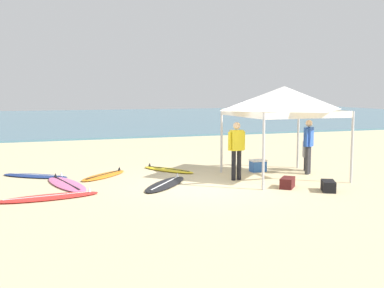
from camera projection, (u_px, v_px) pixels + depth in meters
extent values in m
plane|color=beige|center=(214.00, 185.00, 13.38)|extent=(80.00, 80.00, 0.00)
cube|color=teal|center=(81.00, 119.00, 42.73)|extent=(80.00, 36.00, 0.10)
cylinder|color=#B7B7BC|center=(263.00, 152.00, 12.63)|extent=(0.07, 0.07, 2.05)
cylinder|color=#B7B7BC|center=(352.00, 147.00, 13.57)|extent=(0.07, 0.07, 2.05)
cylinder|color=#B7B7BC|center=(222.00, 141.00, 15.27)|extent=(0.07, 0.07, 2.05)
cylinder|color=#B7B7BC|center=(298.00, 138.00, 16.20)|extent=(0.07, 0.07, 2.05)
cube|color=white|center=(310.00, 115.00, 12.99)|extent=(2.81, 0.03, 0.18)
cube|color=white|center=(261.00, 111.00, 15.63)|extent=(2.81, 0.03, 0.18)
cube|color=white|center=(241.00, 114.00, 13.84)|extent=(0.03, 2.81, 0.18)
cube|color=white|center=(324.00, 112.00, 14.78)|extent=(0.03, 2.81, 0.18)
pyramid|color=white|center=(284.00, 98.00, 14.26)|extent=(2.93, 2.93, 0.70)
ellipsoid|color=yellow|center=(168.00, 170.00, 15.73)|extent=(1.57, 2.03, 0.07)
cube|color=black|center=(168.00, 169.00, 15.72)|extent=(0.97, 1.50, 0.01)
cone|color=black|center=(150.00, 164.00, 16.23)|extent=(0.09, 0.09, 0.12)
ellipsoid|color=black|center=(165.00, 184.00, 13.34)|extent=(2.00, 2.32, 0.07)
cube|color=white|center=(165.00, 183.00, 13.34)|extent=(1.30, 1.66, 0.01)
cone|color=white|center=(178.00, 175.00, 14.27)|extent=(0.09, 0.09, 0.12)
ellipsoid|color=orange|center=(104.00, 176.00, 14.67)|extent=(1.85, 1.86, 0.07)
cube|color=black|center=(104.00, 174.00, 14.67)|extent=(1.27, 1.28, 0.01)
cone|color=black|center=(119.00, 168.00, 15.42)|extent=(0.09, 0.09, 0.12)
ellipsoid|color=pink|center=(67.00, 184.00, 13.36)|extent=(1.24, 2.66, 0.07)
cube|color=black|center=(67.00, 183.00, 13.36)|extent=(0.52, 2.14, 0.01)
cone|color=black|center=(55.00, 175.00, 14.23)|extent=(0.09, 0.09, 0.12)
ellipsoid|color=navy|center=(35.00, 176.00, 14.62)|extent=(2.13, 1.73, 0.07)
cube|color=white|center=(35.00, 175.00, 14.62)|extent=(1.55, 1.10, 0.01)
cone|color=white|center=(61.00, 174.00, 14.38)|extent=(0.09, 0.09, 0.12)
ellipsoid|color=red|center=(48.00, 197.00, 11.72)|extent=(2.54, 0.99, 0.07)
cube|color=white|center=(48.00, 196.00, 11.72)|extent=(2.09, 0.32, 0.01)
cone|color=white|center=(89.00, 189.00, 12.17)|extent=(0.09, 0.09, 0.12)
cylinder|color=black|center=(234.00, 165.00, 14.05)|extent=(0.13, 0.13, 0.88)
cylinder|color=black|center=(239.00, 165.00, 14.11)|extent=(0.13, 0.13, 0.88)
cube|color=yellow|center=(237.00, 140.00, 14.00)|extent=(0.37, 0.24, 0.60)
sphere|color=beige|center=(237.00, 126.00, 13.95)|extent=(0.21, 0.21, 0.21)
cylinder|color=yellow|center=(230.00, 141.00, 13.91)|extent=(0.09, 0.09, 0.54)
cylinder|color=yellow|center=(244.00, 141.00, 14.09)|extent=(0.09, 0.09, 0.54)
cylinder|color=#2D2D33|center=(309.00, 160.00, 15.17)|extent=(0.13, 0.13, 0.88)
cylinder|color=#2D2D33|center=(307.00, 161.00, 15.02)|extent=(0.13, 0.13, 0.88)
cube|color=#2851B2|center=(309.00, 137.00, 15.01)|extent=(0.42, 0.40, 0.60)
sphere|color=beige|center=(309.00, 123.00, 14.96)|extent=(0.21, 0.21, 0.21)
cylinder|color=#2851B2|center=(311.00, 137.00, 15.21)|extent=(0.09, 0.09, 0.54)
cylinder|color=#2851B2|center=(307.00, 138.00, 14.81)|extent=(0.09, 0.09, 0.54)
cylinder|color=black|center=(306.00, 164.00, 15.81)|extent=(0.13, 0.13, 0.45)
cylinder|color=black|center=(307.00, 164.00, 15.64)|extent=(0.13, 0.13, 0.45)
cube|color=gray|center=(307.00, 149.00, 15.67)|extent=(0.35, 0.42, 0.52)
sphere|color=#9E7051|center=(307.00, 138.00, 15.63)|extent=(0.21, 0.21, 0.21)
cylinder|color=gray|center=(306.00, 149.00, 15.90)|extent=(0.09, 0.09, 0.47)
cylinder|color=gray|center=(307.00, 151.00, 15.44)|extent=(0.09, 0.09, 0.47)
cube|color=#4C1919|center=(287.00, 183.00, 13.00)|extent=(0.64, 0.66, 0.28)
cube|color=black|center=(328.00, 186.00, 12.55)|extent=(0.56, 0.68, 0.28)
cube|color=#2D60B7|center=(258.00, 166.00, 15.56)|extent=(0.48, 0.34, 0.34)
cube|color=white|center=(258.00, 160.00, 15.54)|extent=(0.50, 0.36, 0.05)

